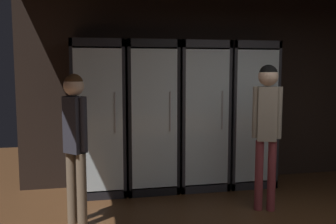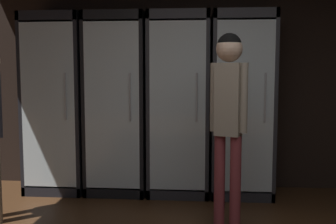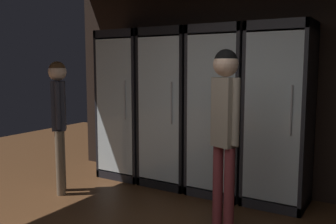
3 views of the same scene
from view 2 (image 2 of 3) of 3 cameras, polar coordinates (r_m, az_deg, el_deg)
The scene contains 6 objects.
wall_back at distance 4.77m, azimuth 8.67°, elevation 6.14°, with size 6.00×0.06×2.80m, color black.
cooler_far_left at distance 4.76m, azimuth -15.24°, elevation 0.88°, with size 0.66×0.61×2.00m.
cooler_left at distance 4.57m, azimuth -7.07°, elevation 0.97°, with size 0.66×0.61×2.00m.
cooler_center at distance 4.48m, azimuth 1.60°, elevation 0.89°, with size 0.66×0.61×2.00m.
cooler_right at distance 4.50m, azimuth 10.44°, elevation 0.70°, with size 0.66×0.61×2.00m.
shopper_near at distance 3.42m, azimuth 8.61°, elevation 1.20°, with size 0.31×0.22×1.68m.
Camera 2 is at (-0.31, -1.73, 1.36)m, focal length 42.83 mm.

